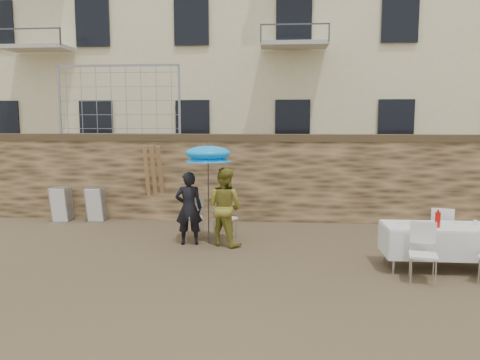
# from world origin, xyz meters

# --- Properties ---
(ground) EXTENTS (80.00, 80.00, 0.00)m
(ground) POSITION_xyz_m (0.00, 0.00, 0.00)
(ground) COLOR brown
(ground) RESTS_ON ground
(stone_wall) EXTENTS (13.00, 0.50, 2.20)m
(stone_wall) POSITION_xyz_m (0.00, 5.00, 1.10)
(stone_wall) COLOR brown
(stone_wall) RESTS_ON ground
(chain_link_fence) EXTENTS (3.20, 0.06, 1.80)m
(chain_link_fence) POSITION_xyz_m (-3.00, 5.00, 3.10)
(chain_link_fence) COLOR gray
(chain_link_fence) RESTS_ON stone_wall
(man_suit) EXTENTS (0.61, 0.44, 1.54)m
(man_suit) POSITION_xyz_m (-0.69, 2.42, 0.77)
(man_suit) COLOR black
(man_suit) RESTS_ON ground
(woman_dress) EXTENTS (0.99, 0.92, 1.62)m
(woman_dress) POSITION_xyz_m (0.06, 2.42, 0.81)
(woman_dress) COLOR gold
(woman_dress) RESTS_ON ground
(umbrella) EXTENTS (0.99, 0.99, 1.96)m
(umbrella) POSITION_xyz_m (-0.29, 2.52, 1.85)
(umbrella) COLOR #3F3F44
(umbrella) RESTS_ON ground
(couple_chair_left) EXTENTS (0.60, 0.60, 0.96)m
(couple_chair_left) POSITION_xyz_m (-0.69, 2.97, 0.48)
(couple_chair_left) COLOR white
(couple_chair_left) RESTS_ON ground
(couple_chair_right) EXTENTS (0.65, 0.65, 0.96)m
(couple_chair_right) POSITION_xyz_m (0.01, 2.97, 0.48)
(couple_chair_right) COLOR white
(couple_chair_right) RESTS_ON ground
(banquet_table) EXTENTS (2.10, 0.85, 0.78)m
(banquet_table) POSITION_xyz_m (4.07, 1.14, 0.73)
(banquet_table) COLOR silver
(banquet_table) RESTS_ON ground
(soda_bottle) EXTENTS (0.09, 0.09, 0.26)m
(soda_bottle) POSITION_xyz_m (3.87, 0.99, 0.91)
(soda_bottle) COLOR red
(soda_bottle) RESTS_ON banquet_table
(table_chair_front_left) EXTENTS (0.57, 0.57, 0.96)m
(table_chair_front_left) POSITION_xyz_m (3.47, 0.39, 0.48)
(table_chair_front_left) COLOR white
(table_chair_front_left) RESTS_ON ground
(table_chair_back) EXTENTS (0.60, 0.60, 0.96)m
(table_chair_back) POSITION_xyz_m (4.27, 1.94, 0.48)
(table_chair_back) COLOR white
(table_chair_back) RESTS_ON ground
(chair_stack_left) EXTENTS (0.46, 0.55, 0.92)m
(chair_stack_left) POSITION_xyz_m (-4.39, 4.60, 0.46)
(chair_stack_left) COLOR white
(chair_stack_left) RESTS_ON ground
(chair_stack_right) EXTENTS (0.46, 0.47, 0.92)m
(chair_stack_right) POSITION_xyz_m (-3.49, 4.60, 0.46)
(chair_stack_right) COLOR white
(chair_stack_right) RESTS_ON ground
(wood_planks) EXTENTS (0.70, 0.20, 2.00)m
(wood_planks) POSITION_xyz_m (-1.89, 4.67, 1.00)
(wood_planks) COLOR #A37749
(wood_planks) RESTS_ON ground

